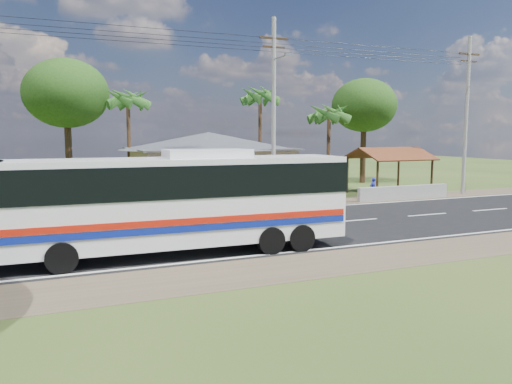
# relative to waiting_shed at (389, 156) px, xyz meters

# --- Properties ---
(ground) EXTENTS (120.00, 120.00, 0.00)m
(ground) POSITION_rel_waiting_shed_xyz_m (-13.00, -8.50, -2.73)
(ground) COLOR #2D4418
(ground) RESTS_ON ground
(road) EXTENTS (120.00, 16.00, 0.03)m
(road) POSITION_rel_waiting_shed_xyz_m (-13.00, -8.50, -2.72)
(road) COLOR black
(road) RESTS_ON ground
(house) EXTENTS (12.40, 10.00, 5.00)m
(house) POSITION_rel_waiting_shed_xyz_m (-12.00, 4.50, -0.09)
(house) COLOR tan
(house) RESTS_ON ground
(waiting_shed) EXTENTS (5.20, 4.48, 3.35)m
(waiting_shed) POSITION_rel_waiting_shed_xyz_m (0.00, 0.00, 0.00)
(waiting_shed) COLOR #3D2916
(waiting_shed) RESTS_ON ground
(concrete_barrier) EXTENTS (7.00, 0.30, 0.90)m
(concrete_barrier) POSITION_rel_waiting_shed_xyz_m (-1.00, -2.90, -2.28)
(concrete_barrier) COLOR #9E9E99
(concrete_barrier) RESTS_ON ground
(utility_poles) EXTENTS (32.80, 2.22, 11.00)m
(utility_poles) POSITION_rel_waiting_shed_xyz_m (-10.33, -2.01, 3.04)
(utility_poles) COLOR #9E9E99
(utility_poles) RESTS_ON ground
(palm_near) EXTENTS (2.80, 2.80, 6.70)m
(palm_near) POSITION_rel_waiting_shed_xyz_m (-3.50, 2.50, 2.98)
(palm_near) COLOR #47301E
(palm_near) RESTS_ON ground
(palm_mid) EXTENTS (2.80, 2.80, 8.20)m
(palm_mid) POSITION_rel_waiting_shed_xyz_m (-7.00, 7.00, 4.43)
(palm_mid) COLOR #47301E
(palm_mid) RESTS_ON ground
(palm_far) EXTENTS (2.80, 2.80, 7.70)m
(palm_far) POSITION_rel_waiting_shed_xyz_m (-17.00, 7.50, 3.95)
(palm_far) COLOR #47301E
(palm_far) RESTS_ON ground
(tree_behind_house) EXTENTS (6.00, 6.00, 9.61)m
(tree_behind_house) POSITION_rel_waiting_shed_xyz_m (-21.00, 9.50, 4.39)
(tree_behind_house) COLOR #47301E
(tree_behind_house) RESTS_ON ground
(tree_behind_shed) EXTENTS (5.60, 5.60, 9.02)m
(tree_behind_shed) POSITION_rel_waiting_shed_xyz_m (3.00, 7.50, 3.95)
(tree_behind_shed) COLOR #47301E
(tree_behind_shed) RESTS_ON ground
(coach_bus) EXTENTS (12.14, 2.92, 3.75)m
(coach_bus) POSITION_rel_waiting_shed_xyz_m (-18.17, -11.87, -0.59)
(coach_bus) COLOR white
(coach_bus) RESTS_ON ground
(motorcycle) EXTENTS (2.01, 1.06, 1.00)m
(motorcycle) POSITION_rel_waiting_shed_xyz_m (-6.84, -3.26, -2.23)
(motorcycle) COLOR black
(motorcycle) RESTS_ON ground
(person) EXTENTS (0.60, 0.46, 1.45)m
(person) POSITION_rel_waiting_shed_xyz_m (-2.94, -2.22, -2.00)
(person) COLOR navy
(person) RESTS_ON ground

